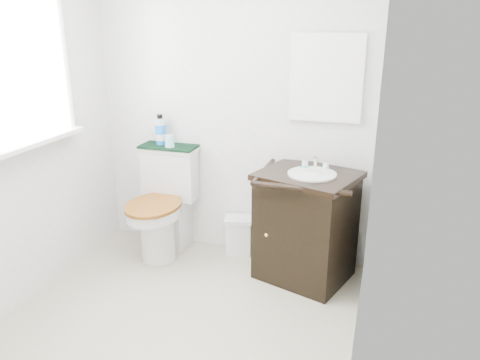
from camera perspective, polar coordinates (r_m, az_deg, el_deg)
The scene contains 12 objects.
floor at distance 3.11m, azimuth -8.35°, elevation -17.60°, with size 2.40×2.40×0.00m, color #BAB195.
wall_back at distance 3.67m, azimuth -1.08°, elevation 8.86°, with size 2.40×2.40×0.00m, color silver.
wall_right at distance 2.32m, azimuth 15.47°, elevation 2.11°, with size 2.40×2.40×0.00m, color silver.
window at distance 3.34m, azimuth -24.90°, elevation 12.21°, with size 0.02×0.70×0.90m, color white.
mirror at distance 3.45m, azimuth 10.45°, elevation 12.10°, with size 0.50×0.02×0.60m, color silver.
toilet at distance 3.88m, azimuth -9.16°, elevation -3.50°, with size 0.47×0.64×0.86m.
vanity at distance 3.47m, azimuth 8.05°, elevation -5.28°, with size 0.80×0.74×0.92m.
trash_bin at distance 3.88m, azimuth -0.18°, elevation -6.74°, with size 0.26×0.23×0.32m.
towel at distance 3.83m, azimuth -8.71°, elevation 4.06°, with size 0.46×0.22×0.02m, color black.
mouthwash_bottle at distance 3.86m, azimuth -9.67°, elevation 5.96°, with size 0.08×0.08×0.24m.
cup at distance 3.77m, azimuth -8.57°, elevation 4.72°, with size 0.08×0.08×0.10m, color #90D0ED.
soap_bar at distance 3.42m, azimuth 7.82°, elevation 1.56°, with size 0.07×0.05×0.02m, color #1A7F70.
Camera 1 is at (1.16, -2.22, 1.85)m, focal length 35.00 mm.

